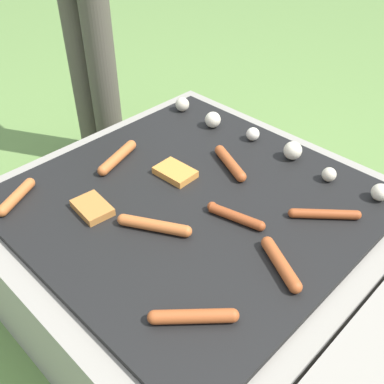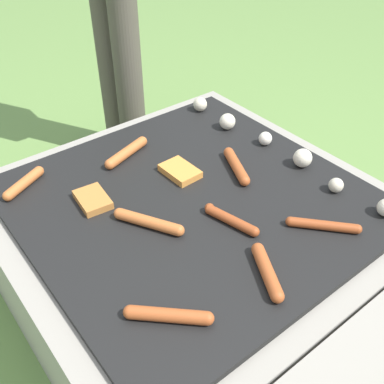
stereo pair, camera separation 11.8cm
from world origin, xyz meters
name	(u,v)px [view 2 (the right image)]	position (x,y,z in m)	size (l,w,h in m)	color
ground_plane	(192,288)	(0.00, 0.00, 0.00)	(14.00, 14.00, 0.00)	#608442
grill	(192,248)	(0.00, 0.00, 0.18)	(0.97, 0.97, 0.37)	gray
sausage_front_center	(267,271)	(0.31, -0.04, 0.38)	(0.15, 0.09, 0.03)	#A34C23
sausage_mid_right	(148,222)	(0.02, -0.15, 0.38)	(0.17, 0.11, 0.03)	#B7602D
sausage_back_left	(231,220)	(0.14, 0.01, 0.38)	(0.16, 0.06, 0.03)	#93421E
sausage_front_right	(236,166)	(-0.02, 0.18, 0.38)	(0.16, 0.09, 0.03)	#A34C23
sausage_front_left	(127,152)	(-0.28, -0.03, 0.38)	(0.08, 0.17, 0.03)	#B7602D
sausage_back_right	(323,225)	(0.29, 0.18, 0.38)	(0.14, 0.13, 0.02)	#93421E
sausage_back_center	(24,183)	(-0.32, -0.33, 0.38)	(0.08, 0.14, 0.03)	#B7602D
sausage_mid_left	(168,315)	(0.27, -0.27, 0.38)	(0.13, 0.14, 0.03)	#A34C23
bread_slice_center	(93,200)	(-0.14, -0.22, 0.38)	(0.11, 0.08, 0.02)	#B27033
bread_slice_left	(180,171)	(-0.11, 0.04, 0.38)	(0.11, 0.08, 0.02)	#D18438
mushroom_row	(274,145)	(-0.02, 0.33, 0.39)	(0.77, 0.08, 0.05)	beige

